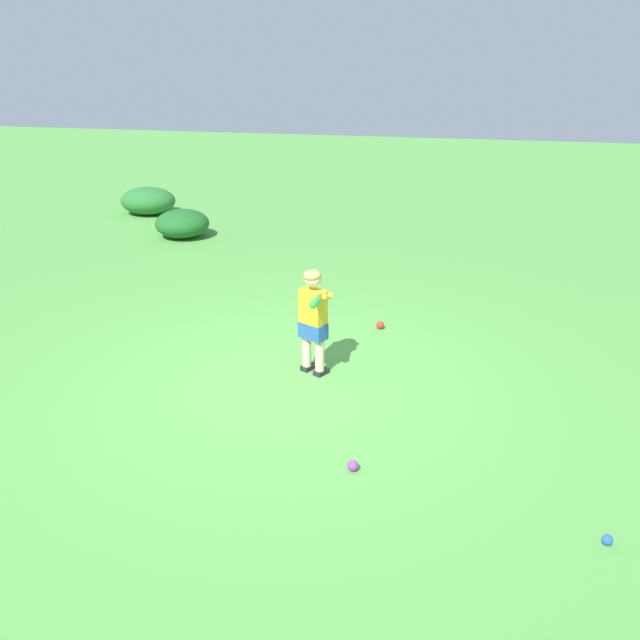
{
  "coord_description": "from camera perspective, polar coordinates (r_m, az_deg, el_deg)",
  "views": [
    {
      "loc": [
        1.61,
        -5.55,
        3.01
      ],
      "look_at": [
        0.19,
        0.58,
        0.45
      ],
      "focal_mm": 37.4,
      "sensor_mm": 36.0,
      "label": 1
    }
  ],
  "objects": [
    {
      "name": "ground_plane",
      "position": [
        6.52,
        -2.76,
        -5.41
      ],
      "size": [
        40.0,
        40.0,
        0.0
      ],
      "primitive_type": "plane",
      "color": "#519942"
    },
    {
      "name": "child_batter",
      "position": [
        6.45,
        -0.55,
        0.65
      ],
      "size": [
        0.33,
        0.64,
        1.08
      ],
      "color": "#232328",
      "rests_on": "ground"
    },
    {
      "name": "play_ball_far_left",
      "position": [
        5.24,
        2.83,
        -12.33
      ],
      "size": [
        0.09,
        0.09,
        0.09
      ],
      "primitive_type": "sphere",
      "color": "purple",
      "rests_on": "ground"
    },
    {
      "name": "play_ball_midfield",
      "position": [
        7.76,
        5.17,
        -0.43
      ],
      "size": [
        0.09,
        0.09,
        0.09
      ],
      "primitive_type": "sphere",
      "color": "red",
      "rests_on": "ground"
    },
    {
      "name": "play_ball_center_lawn",
      "position": [
        4.96,
        23.38,
        -16.88
      ],
      "size": [
        0.07,
        0.07,
        0.07
      ],
      "primitive_type": "sphere",
      "color": "blue",
      "rests_on": "ground"
    },
    {
      "name": "shrub_left_background",
      "position": [
        11.81,
        -11.7,
        8.09
      ],
      "size": [
        0.93,
        0.91,
        0.48
      ],
      "primitive_type": "ellipsoid",
      "color": "#1E5B23",
      "rests_on": "ground"
    },
    {
      "name": "shrub_right_background",
      "position": [
        13.7,
        -14.5,
        9.85
      ],
      "size": [
        1.08,
        0.92,
        0.52
      ],
      "primitive_type": "ellipsoid",
      "color": "#286B2D",
      "rests_on": "ground"
    }
  ]
}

